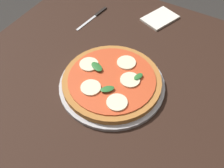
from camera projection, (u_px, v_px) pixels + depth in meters
dining_table at (83, 119)px, 0.90m from camera, size 1.20×0.87×0.70m
serving_tray at (112, 85)px, 0.85m from camera, size 0.32×0.32×0.01m
pizza at (112, 81)px, 0.83m from camera, size 0.30×0.30×0.03m
napkin at (160, 18)px, 1.07m from camera, size 0.15×0.13×0.01m
knife at (96, 15)px, 1.08m from camera, size 0.18×0.03×0.01m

